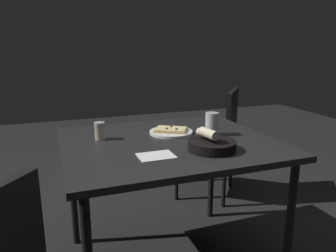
% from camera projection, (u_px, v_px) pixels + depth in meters
% --- Properties ---
extents(dining_table, '(1.07, 0.92, 0.74)m').
position_uv_depth(dining_table, '(168.00, 152.00, 1.68)').
color(dining_table, black).
rests_on(dining_table, ground).
extents(pizza_plate, '(0.24, 0.24, 0.04)m').
position_uv_depth(pizza_plate, '(171.00, 131.00, 1.80)').
color(pizza_plate, white).
rests_on(pizza_plate, dining_table).
extents(bread_basket, '(0.23, 0.23, 0.11)m').
position_uv_depth(bread_basket, '(212.00, 144.00, 1.50)').
color(bread_basket, black).
rests_on(bread_basket, dining_table).
extents(beer_glass, '(0.07, 0.07, 0.13)m').
position_uv_depth(beer_glass, '(212.00, 125.00, 1.75)').
color(beer_glass, silver).
rests_on(beer_glass, dining_table).
extents(pepper_shaker, '(0.05, 0.05, 0.09)m').
position_uv_depth(pepper_shaker, '(100.00, 132.00, 1.67)').
color(pepper_shaker, '#BFB299').
rests_on(pepper_shaker, dining_table).
extents(napkin, '(0.16, 0.12, 0.00)m').
position_uv_depth(napkin, '(156.00, 156.00, 1.43)').
color(napkin, white).
rests_on(napkin, dining_table).
extents(chair_far, '(0.62, 0.62, 0.89)m').
position_uv_depth(chair_far, '(216.00, 136.00, 2.59)').
color(chair_far, black).
rests_on(chair_far, ground).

